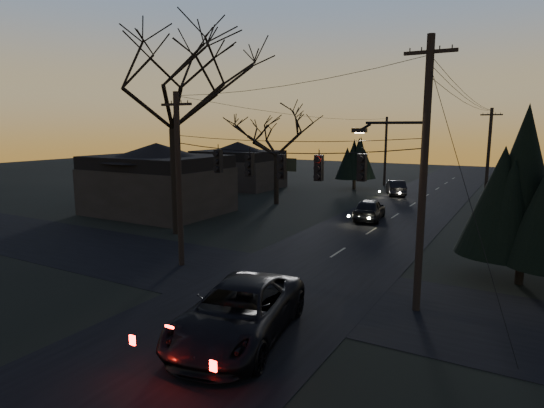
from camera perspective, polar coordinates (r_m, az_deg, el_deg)
The scene contains 17 objects.
ground_plane at distance 13.09m, azimuth -20.68°, elevation -22.57°, with size 160.00×160.00×0.00m, color black.
main_road at distance 29.07m, azimuth 11.18°, elevation -4.14°, with size 8.00×120.00×0.02m, color black.
cross_road at distance 20.20m, azimuth 1.95°, elevation -10.14°, with size 60.00×7.00×0.02m, color black.
utility_pole_right at distance 18.48m, azimuth 17.61°, elevation -12.57°, with size 5.00×0.30×10.00m, color black, non-canonical shape.
utility_pole_left at distance 23.45m, azimuth -11.26°, elevation -7.52°, with size 1.80×0.30×8.50m, color black, non-canonical shape.
utility_pole_far_r at distance 45.49m, azimuth 25.11°, elevation 0.08°, with size 1.80×0.30×8.50m, color black, non-canonical shape.
utility_pole_far_l at distance 55.31m, azimuth 13.89°, elevation 2.27°, with size 0.30×0.30×8.00m, color black, non-canonical shape.
span_signal_assembly at distance 19.19m, azimuth 1.40°, elevation 4.88°, with size 11.50×0.44×1.58m.
bare_tree_left at distance 29.54m, azimuth -12.56°, elevation 14.46°, with size 9.75×9.75×13.50m.
evergreen_right at distance 22.23m, azimuth 29.39°, elevation 1.47°, with size 4.03×4.03×7.14m.
bare_tree_dist at distance 40.36m, azimuth 0.55°, elevation 8.56°, with size 6.33×6.33×8.70m.
evergreen_dist at distance 51.11m, azimuth 10.37°, elevation 5.91°, with size 3.73×3.73×6.11m.
house_left_near at distance 37.46m, azimuth -14.17°, elevation 3.16°, with size 10.00×8.00×5.60m.
house_left_far at distance 51.80m, azimuth -4.28°, elevation 4.93°, with size 9.00×7.00×5.20m.
suv_near at distance 15.19m, azimuth -4.20°, elevation -13.43°, with size 3.00×6.50×1.81m, color black.
sedan_oncoming_a at distance 34.42m, azimuth 12.12°, elevation -0.67°, with size 1.90×4.71×1.61m, color black.
sedan_oncoming_b at distance 47.71m, azimuth 15.26°, elevation 1.98°, with size 1.59×4.56×1.50m, color black.
Camera 1 is at (8.81, -6.85, 6.85)m, focal length 30.00 mm.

